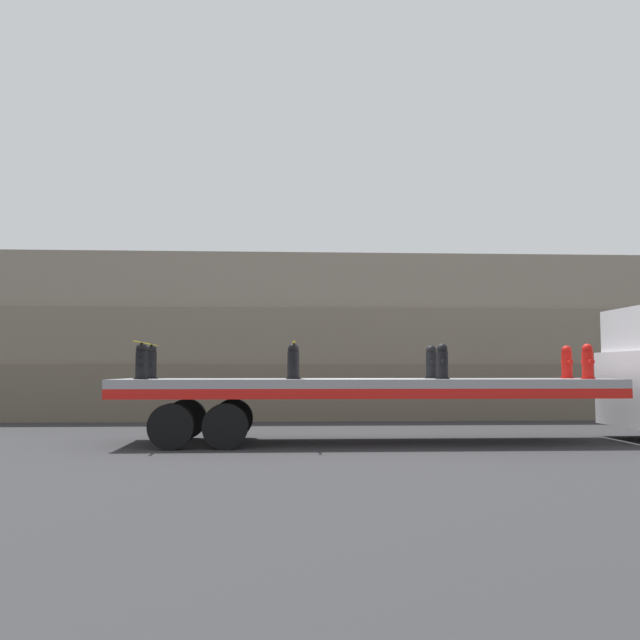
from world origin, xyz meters
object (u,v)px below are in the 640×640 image
object	(u,v)px
fire_hydrant_black_far_2	(431,362)
fire_hydrant_black_far_1	(293,362)
fire_hydrant_black_near_0	(141,362)
fire_hydrant_black_near_1	(294,362)
fire_hydrant_red_far_3	(567,362)
fire_hydrant_black_far_0	(151,362)
fire_hydrant_red_near_3	(588,362)
flatbed_trailer	(340,390)
fire_hydrant_black_near_2	(442,362)

from	to	relation	value
fire_hydrant_black_far_2	fire_hydrant_black_far_1	bearing A→B (deg)	180.00
fire_hydrant_black_near_0	fire_hydrant_black_far_1	size ratio (longest dim) A/B	1.00
fire_hydrant_black_near_1	fire_hydrant_red_far_3	xyz separation A→B (m)	(6.15, 1.08, 0.00)
fire_hydrant_black_near_0	fire_hydrant_black_far_1	world-z (taller)	same
fire_hydrant_black_far_2	fire_hydrant_red_far_3	xyz separation A→B (m)	(3.08, 0.00, 0.00)
fire_hydrant_black_far_0	fire_hydrant_black_far_2	size ratio (longest dim) A/B	1.00
fire_hydrant_red_near_3	flatbed_trailer	bearing A→B (deg)	174.00
fire_hydrant_red_far_3	fire_hydrant_black_far_2	bearing A→B (deg)	180.00
fire_hydrant_black_far_0	fire_hydrant_red_near_3	size ratio (longest dim) A/B	1.00
flatbed_trailer	fire_hydrant_red_near_3	size ratio (longest dim) A/B	14.13
fire_hydrant_red_far_3	fire_hydrant_black_near_0	bearing A→B (deg)	-173.30
flatbed_trailer	fire_hydrant_black_far_0	bearing A→B (deg)	172.42
fire_hydrant_black_far_1	fire_hydrant_black_near_0	bearing A→B (deg)	-160.59
fire_hydrant_red_near_3	fire_hydrant_black_far_1	bearing A→B (deg)	170.01
flatbed_trailer	fire_hydrant_black_near_0	bearing A→B (deg)	-172.42
fire_hydrant_black_near_2	fire_hydrant_black_near_1	bearing A→B (deg)	180.00
flatbed_trailer	fire_hydrant_black_far_2	world-z (taller)	fire_hydrant_black_far_2
fire_hydrant_black_near_0	flatbed_trailer	bearing A→B (deg)	7.58
fire_hydrant_black_far_0	fire_hydrant_red_far_3	distance (m)	9.23
fire_hydrant_black_near_0	fire_hydrant_red_near_3	xyz separation A→B (m)	(9.23, 0.00, 0.00)
fire_hydrant_black_near_2	fire_hydrant_red_far_3	size ratio (longest dim) A/B	1.00
fire_hydrant_black_near_1	fire_hydrant_red_near_3	distance (m)	6.15
fire_hydrant_black_far_2	fire_hydrant_red_near_3	distance (m)	3.26
flatbed_trailer	fire_hydrant_red_far_3	xyz separation A→B (m)	(5.15, 0.54, 0.59)
fire_hydrant_black_near_0	fire_hydrant_black_far_0	distance (m)	1.08
fire_hydrant_black_near_1	fire_hydrant_red_far_3	distance (m)	6.25
fire_hydrant_black_far_1	fire_hydrant_black_far_2	bearing A→B (deg)	0.00
fire_hydrant_black_near_1	fire_hydrant_black_near_2	world-z (taller)	same
fire_hydrant_black_far_0	fire_hydrant_red_near_3	xyz separation A→B (m)	(9.23, -1.08, 0.00)
fire_hydrant_red_near_3	fire_hydrant_red_far_3	xyz separation A→B (m)	(0.00, 1.08, 0.00)
fire_hydrant_black_near_2	fire_hydrant_red_near_3	distance (m)	3.08
fire_hydrant_black_near_2	flatbed_trailer	bearing A→B (deg)	165.39
flatbed_trailer	fire_hydrant_red_far_3	size ratio (longest dim) A/B	14.13
fire_hydrant_black_near_0	fire_hydrant_black_near_2	xyz separation A→B (m)	(6.15, 0.00, 0.00)
fire_hydrant_black_far_0	fire_hydrant_black_near_0	bearing A→B (deg)	-90.00
fire_hydrant_red_far_3	fire_hydrant_black_far_0	bearing A→B (deg)	180.00
fire_hydrant_black_far_2	fire_hydrant_red_near_3	bearing A→B (deg)	-19.41
flatbed_trailer	fire_hydrant_black_far_2	size ratio (longest dim) A/B	14.13
fire_hydrant_black_far_1	fire_hydrant_red_far_3	world-z (taller)	same
fire_hydrant_black_near_2	fire_hydrant_black_far_2	xyz separation A→B (m)	(0.00, 1.08, 0.00)
fire_hydrant_black_far_2	fire_hydrant_red_far_3	distance (m)	3.08
fire_hydrant_black_far_0	fire_hydrant_black_far_1	distance (m)	3.08
fire_hydrant_black_near_0	fire_hydrant_black_far_1	bearing A→B (deg)	19.41
fire_hydrant_black_near_0	fire_hydrant_black_near_2	size ratio (longest dim) A/B	1.00
flatbed_trailer	fire_hydrant_red_far_3	world-z (taller)	fire_hydrant_red_far_3
fire_hydrant_black_far_2	fire_hydrant_red_near_3	world-z (taller)	same
fire_hydrant_black_far_0	fire_hydrant_black_near_2	size ratio (longest dim) A/B	1.00
fire_hydrant_black_near_0	fire_hydrant_black_near_2	bearing A→B (deg)	0.00
fire_hydrant_red_near_3	fire_hydrant_black_far_0	bearing A→B (deg)	173.30
fire_hydrant_black_far_1	fire_hydrant_red_far_3	size ratio (longest dim) A/B	1.00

